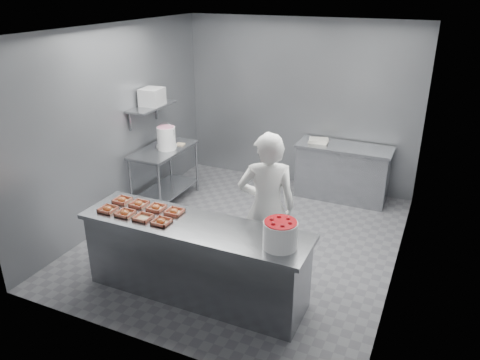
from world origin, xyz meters
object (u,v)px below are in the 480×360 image
object	(u,v)px
worker	(267,208)
appliance	(152,97)
service_counter	(195,259)
tray_4	(122,200)
tray_6	(156,208)
strawberry_tub	(280,234)
prep_table	(165,167)
tray_1	(125,213)
tray_3	(161,221)
tray_2	(143,217)
tray_0	(108,209)
back_counter	(342,172)
glaze_bucket	(166,138)
tray_5	(139,204)
tray_7	(174,211)

from	to	relation	value
worker	appliance	size ratio (longest dim) A/B	5.30
service_counter	tray_4	xyz separation A→B (m)	(-1.04, 0.13, 0.47)
tray_4	tray_6	size ratio (longest dim) A/B	1.00
worker	strawberry_tub	bearing A→B (deg)	96.51
prep_table	tray_6	size ratio (longest dim) A/B	6.40
prep_table	tray_4	world-z (taller)	tray_4
tray_1	tray_3	size ratio (longest dim) A/B	1.00
tray_6	tray_2	bearing A→B (deg)	-89.34
service_counter	worker	bearing A→B (deg)	48.40
tray_0	strawberry_tub	world-z (taller)	strawberry_tub
back_counter	glaze_bucket	size ratio (longest dim) A/B	3.47
service_counter	tray_1	xyz separation A→B (m)	(-0.80, -0.13, 0.47)
tray_4	tray_5	bearing A→B (deg)	0.00
tray_0	tray_2	size ratio (longest dim) A/B	1.00
tray_1	strawberry_tub	distance (m)	1.82
tray_4	tray_6	xyz separation A→B (m)	(0.48, 0.00, 0.00)
tray_5	tray_4	bearing A→B (deg)	180.00
service_counter	tray_0	size ratio (longest dim) A/B	13.88
tray_1	tray_4	distance (m)	0.35
glaze_bucket	appliance	size ratio (longest dim) A/B	1.26
tray_0	prep_table	bearing A→B (deg)	106.22
prep_table	tray_5	size ratio (longest dim) A/B	6.40
tray_7	glaze_bucket	distance (m)	2.22
worker	strawberry_tub	xyz separation A→B (m)	(0.42, -0.72, 0.14)
prep_table	glaze_bucket	size ratio (longest dim) A/B	2.78
tray_4	service_counter	bearing A→B (deg)	-7.12
service_counter	worker	xyz separation A→B (m)	(0.58, 0.66, 0.46)
tray_6	prep_table	bearing A→B (deg)	120.81
service_counter	back_counter	xyz separation A→B (m)	(0.90, 3.25, -0.00)
appliance	glaze_bucket	bearing A→B (deg)	-13.77
tray_1	strawberry_tub	bearing A→B (deg)	2.24
tray_2	worker	distance (m)	1.39
back_counter	appliance	size ratio (longest dim) A/B	4.36
back_counter	appliance	world-z (taller)	appliance
tray_4	tray_6	bearing A→B (deg)	0.00
tray_3	prep_table	bearing A→B (deg)	122.50
tray_0	tray_1	size ratio (longest dim) A/B	1.00
tray_3	service_counter	bearing A→B (deg)	21.87
service_counter	tray_6	xyz separation A→B (m)	(-0.56, 0.13, 0.47)
tray_3	appliance	xyz separation A→B (m)	(-1.50, 2.12, 0.77)
strawberry_tub	appliance	distance (m)	3.55
tray_1	tray_5	xyz separation A→B (m)	(0.00, 0.26, 0.00)
prep_table	tray_6	world-z (taller)	tray_6
strawberry_tub	tray_4	bearing A→B (deg)	174.70
tray_0	tray_7	distance (m)	0.77
glaze_bucket	appliance	distance (m)	0.65
strawberry_tub	appliance	world-z (taller)	appliance
tray_1	tray_7	xyz separation A→B (m)	(0.48, 0.26, 0.00)
tray_3	worker	size ratio (longest dim) A/B	0.10
tray_4	tray_2	bearing A→B (deg)	-28.36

